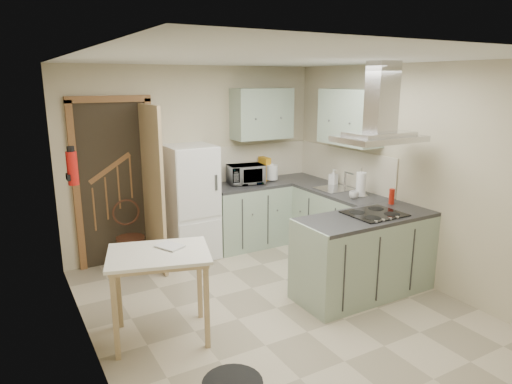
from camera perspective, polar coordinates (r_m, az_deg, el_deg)
floor at (r=4.91m, az=2.61°, el=-14.27°), size 4.20×4.20×0.00m
ceiling at (r=4.34m, az=2.99°, el=16.28°), size 4.20×4.20×0.00m
back_wall at (r=6.29m, az=-7.58°, el=4.01°), size 3.60×0.00×3.60m
left_wall at (r=3.84m, az=-20.55°, el=-3.18°), size 0.00×4.20×4.20m
right_wall at (r=5.62m, az=18.46°, el=2.22°), size 0.00×4.20×4.20m
doorway at (r=5.98m, az=-17.19°, el=1.03°), size 1.10×0.12×2.10m
fridge at (r=6.06m, az=-8.09°, el=-1.25°), size 0.60×0.60×1.50m
counter_back at (r=6.49m, az=-0.94°, el=-2.83°), size 1.08×0.60×0.90m
counter_right at (r=6.40m, az=8.62°, el=-3.23°), size 0.60×1.95×0.90m
splashback at (r=6.72m, az=0.09°, el=3.88°), size 1.68×0.02×0.50m
wall_cabinet_back at (r=6.49m, az=0.74°, el=9.76°), size 0.85×0.35×0.70m
wall_cabinet_right at (r=6.01m, az=11.69°, el=9.15°), size 0.35×0.90×0.70m
peninsula at (r=5.18m, az=13.47°, el=-7.65°), size 1.55×0.65×0.90m
hob at (r=5.10m, az=14.58°, el=-2.64°), size 0.58×0.50×0.01m
extractor_hood at (r=4.94m, az=15.15°, el=6.46°), size 0.90×0.55×0.10m
sink at (r=6.15m, az=9.78°, el=0.42°), size 0.45×0.40×0.01m
fire_extinguisher at (r=4.66m, az=-21.97°, el=2.76°), size 0.10×0.10×0.32m
drop_leaf_table at (r=4.33m, az=-11.82°, el=-12.52°), size 1.04×0.89×0.83m
bentwood_chair at (r=5.93m, az=-15.43°, el=-5.60°), size 0.37×0.37×0.78m
microwave at (r=6.35m, az=-1.29°, el=2.22°), size 0.53×0.40×0.27m
kettle at (r=6.55m, az=2.00°, el=2.51°), size 0.19×0.19×0.25m
cereal_box at (r=6.61m, az=1.08°, el=2.96°), size 0.09×0.22×0.33m
soap_bottle at (r=6.39m, az=9.64°, el=1.85°), size 0.12×0.12×0.21m
paper_towel at (r=5.82m, az=12.99°, el=0.99°), size 0.13×0.13×0.31m
cup at (r=5.70m, az=12.14°, el=-0.36°), size 0.13×0.13×0.09m
red_bottle at (r=5.55m, az=16.60°, el=-0.53°), size 0.08×0.08×0.18m
book at (r=4.19m, az=-11.59°, el=-6.44°), size 0.26×0.29×0.11m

